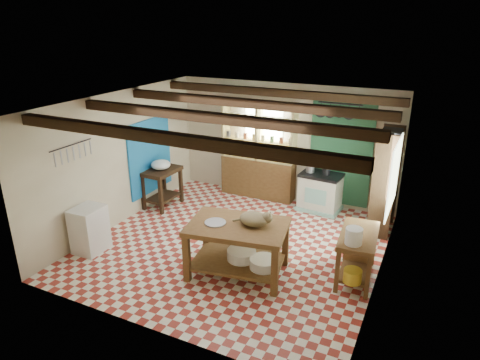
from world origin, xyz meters
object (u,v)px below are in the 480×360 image
at_px(work_table, 238,249).
at_px(right_counter, 357,256).
at_px(prep_table, 162,188).
at_px(cat, 254,219).
at_px(white_cabinet, 89,229).
at_px(stove, 320,192).

relative_size(work_table, right_counter, 1.39).
bearing_deg(prep_table, work_table, -30.48).
bearing_deg(right_counter, work_table, -163.71).
relative_size(right_counter, cat, 2.33).
height_order(white_cabinet, cat, cat).
height_order(work_table, white_cabinet, work_table).
distance_m(prep_table, cat, 3.32).
bearing_deg(white_cabinet, prep_table, 87.88).
relative_size(prep_table, white_cabinet, 1.03).
xyz_separation_m(right_counter, cat, (-1.51, -0.58, 0.58)).
xyz_separation_m(work_table, cat, (0.24, 0.09, 0.54)).
height_order(right_counter, cat, cat).
relative_size(stove, cat, 1.80).
height_order(work_table, cat, cat).
distance_m(work_table, prep_table, 3.12).
bearing_deg(prep_table, white_cabinet, -88.67).
relative_size(prep_table, cat, 1.81).
height_order(prep_table, right_counter, prep_table).
bearing_deg(right_counter, stove, 113.70).
xyz_separation_m(prep_table, white_cabinet, (-0.02, -2.15, -0.01)).
bearing_deg(work_table, prep_table, 137.98).
height_order(work_table, prep_table, work_table).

